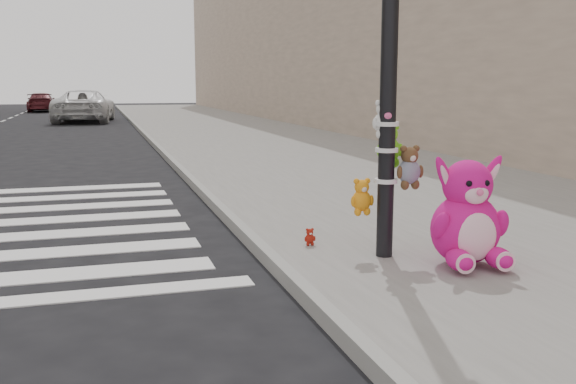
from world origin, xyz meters
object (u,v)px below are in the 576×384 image
object	(u,v)px
signal_pole	(390,90)
car_white_near	(84,106)
pink_bunny	(467,220)
red_teddy	(310,237)

from	to	relation	value
signal_pole	car_white_near	size ratio (longest dim) A/B	0.72
signal_pole	pink_bunny	size ratio (longest dim) A/B	3.81
car_white_near	pink_bunny	bearing A→B (deg)	103.33
signal_pole	pink_bunny	xyz separation A→B (m)	(0.57, -0.53, -1.19)
red_teddy	car_white_near	bearing A→B (deg)	96.07
signal_pole	car_white_near	xyz separation A→B (m)	(-3.19, 27.22, -0.99)
red_teddy	pink_bunny	bearing A→B (deg)	-43.01
pink_bunny	car_white_near	bearing A→B (deg)	103.82
pink_bunny	red_teddy	bearing A→B (deg)	142.58
red_teddy	car_white_near	world-z (taller)	car_white_near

